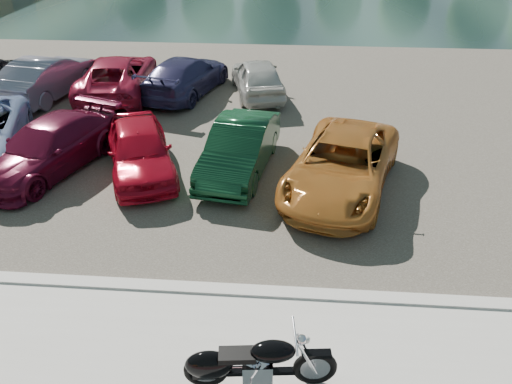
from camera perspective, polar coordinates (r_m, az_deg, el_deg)
ground at (r=8.38m, az=0.19°, el=-21.12°), size 200.00×200.00×0.00m
kerb at (r=9.68m, az=1.09°, el=-11.48°), size 60.00×0.30×0.14m
parking_lot at (r=17.42m, az=2.91°, el=8.84°), size 60.00×18.00×0.04m
motorcycle at (r=7.90m, az=-1.14°, el=-19.02°), size 2.33×0.75×1.05m
car_3 at (r=14.62m, az=-22.61°, el=4.77°), size 3.29×4.95×1.33m
car_4 at (r=13.70m, az=-13.16°, el=4.80°), size 2.95×4.33×1.37m
car_5 at (r=13.42m, az=-1.87°, el=5.05°), size 2.05×4.31×1.36m
car_6 at (r=12.72m, az=9.81°, el=3.09°), size 3.64×5.47×1.39m
car_9 at (r=20.29m, az=-22.64°, el=12.08°), size 2.38×4.72×1.49m
car_10 at (r=19.70m, az=-15.54°, el=12.72°), size 2.93×5.38×1.43m
car_11 at (r=19.25m, az=-8.05°, el=13.02°), size 3.07×5.07×1.37m
car_12 at (r=18.94m, az=0.17°, el=13.01°), size 2.51×4.27×1.36m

